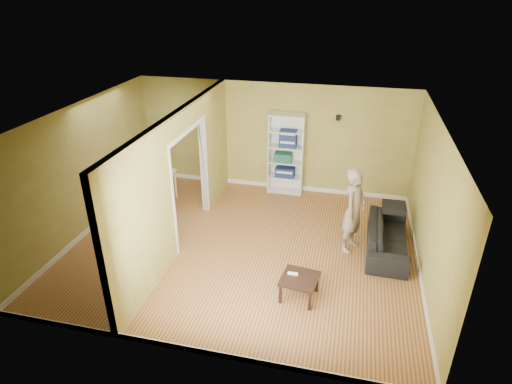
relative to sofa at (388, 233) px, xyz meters
The scene contains 16 objects.
room_shell 2.91m from the sofa, 168.93° to the right, with size 6.50×6.50×6.50m.
partition 4.05m from the sofa, behind, with size 0.22×5.50×2.60m, color #ABAD54, non-canonical shape.
wall_speaker 2.91m from the sofa, 119.04° to the left, with size 0.10×0.10×0.10m, color black.
sofa is the anchor object (origin of this frame).
person 0.93m from the sofa, 169.47° to the right, with size 0.55×0.71×1.95m, color slate.
bookshelf 3.18m from the sofa, 138.27° to the left, with size 0.82×0.36×1.95m.
paper_box_navy_a 3.10m from the sofa, 139.08° to the left, with size 0.45×0.29×0.23m, color navy.
paper_box_teal 3.18m from the sofa, 139.77° to the left, with size 0.41×0.27×0.21m, color #228B78.
paper_box_navy_b 3.19m from the sofa, 138.50° to the left, with size 0.40×0.26×0.20m, color navy.
paper_box_navy_c 3.25m from the sofa, 138.50° to the left, with size 0.39×0.25×0.20m, color navy.
coffee_table 2.28m from the sofa, 129.18° to the right, with size 0.58×0.58×0.38m.
game_controller 2.32m from the sofa, 132.40° to the right, with size 0.17×0.04×0.03m, color white.
dining_table 5.38m from the sofa, behind, with size 1.18×0.79×0.74m.
chair_left 6.06m from the sofa, behind, with size 0.48×0.48×1.05m, color tan, non-canonical shape.
chair_near 5.27m from the sofa, behind, with size 0.42×0.42×0.91m, color #D2BC7F, non-canonical shape.
chair_far 5.44m from the sofa, 165.67° to the left, with size 0.45×0.45×0.98m, color tan, non-canonical shape.
Camera 1 is at (1.85, -6.77, 4.65)m, focal length 30.00 mm.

